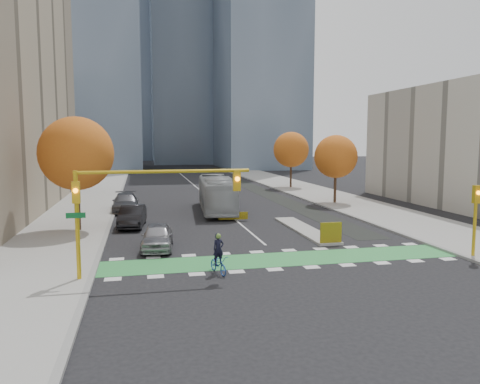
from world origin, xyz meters
name	(u,v)px	position (x,y,z in m)	size (l,w,h in m)	color
ground	(291,266)	(0.00, 0.00, 0.00)	(300.00, 300.00, 0.00)	black
sidewalk_west	(73,214)	(-13.50, 20.00, 0.07)	(7.00, 120.00, 0.15)	gray
sidewalk_east	(357,205)	(13.50, 20.00, 0.07)	(7.00, 120.00, 0.15)	gray
curb_west	(114,213)	(-10.00, 20.00, 0.07)	(0.30, 120.00, 0.16)	gray
curb_east	(324,206)	(10.00, 20.00, 0.07)	(0.30, 120.00, 0.16)	gray
bike_crossing	(282,259)	(0.00, 1.50, 0.01)	(20.00, 3.00, 0.01)	#2E8E41
centre_line	(198,188)	(0.00, 40.00, 0.01)	(0.15, 70.00, 0.01)	silver
bike_lane_paint	(272,196)	(7.50, 30.00, 0.01)	(2.50, 50.00, 0.01)	black
median_island	(304,230)	(4.00, 9.00, 0.08)	(1.60, 10.00, 0.16)	gray
hazard_board	(331,233)	(4.00, 4.20, 0.80)	(1.40, 0.12, 1.30)	yellow
tower_nw	(89,12)	(-18.00, 90.00, 35.00)	(22.00, 22.00, 70.00)	#47566B
tower_ne	(259,38)	(20.00, 85.00, 30.00)	(18.00, 24.00, 60.00)	#47566B
tower_far	(148,39)	(-4.00, 140.00, 40.00)	(26.00, 26.00, 80.00)	#47566B
tree_west	(76,154)	(-12.00, 12.00, 5.62)	(5.20, 5.20, 8.22)	#332114
tree_east_near	(336,157)	(12.00, 22.00, 4.86)	(4.40, 4.40, 7.08)	#332114
tree_east_far	(291,150)	(12.50, 38.00, 5.24)	(4.80, 4.80, 7.65)	#332114
traffic_signal_west	(134,195)	(-7.93, -0.51, 4.03)	(8.53, 0.56, 5.20)	#BF9914
traffic_signal_east	(476,210)	(10.50, -0.51, 2.73)	(0.35, 0.43, 4.10)	#BF9914
cyclist	(218,260)	(-3.93, -0.50, 0.67)	(1.04, 1.84, 2.01)	#204293
bus	(217,194)	(-0.77, 19.52, 1.62)	(2.72, 11.62, 3.24)	#A5AAAC
parked_car_a	(157,236)	(-6.69, 5.41, 0.77)	(1.82, 4.53, 1.54)	gray
parked_car_b	(132,216)	(-8.28, 13.14, 0.81)	(1.72, 4.95, 1.63)	black
parked_car_c	(126,203)	(-9.00, 21.11, 0.83)	(2.33, 5.72, 1.66)	#4A4A4F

